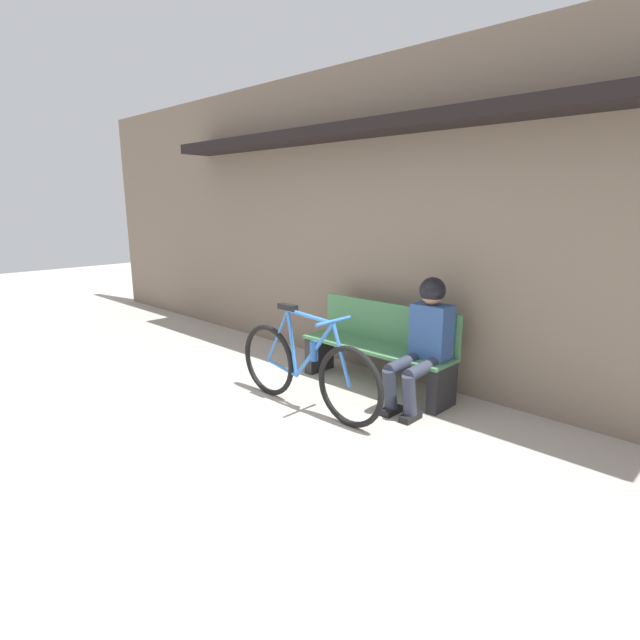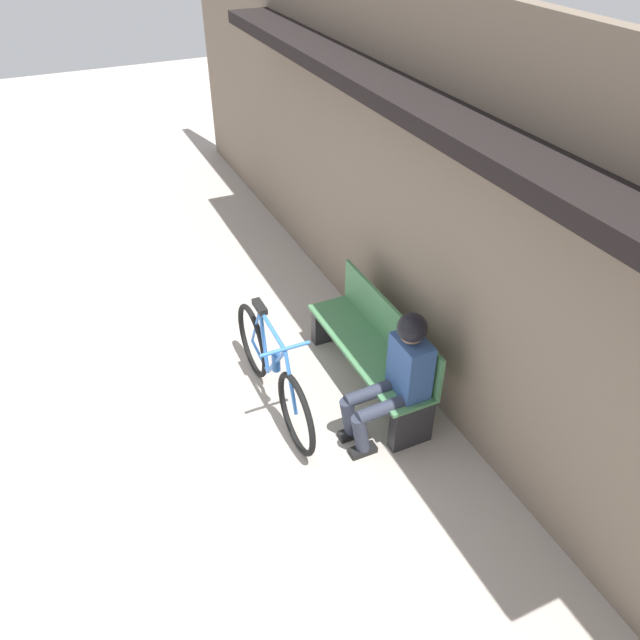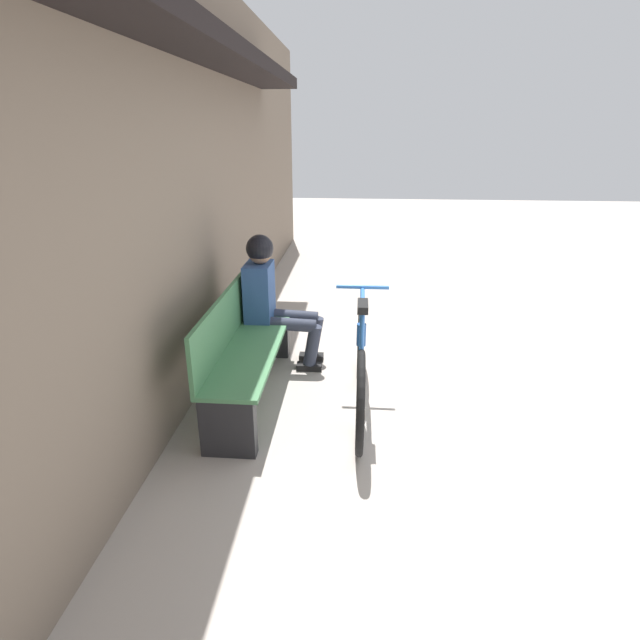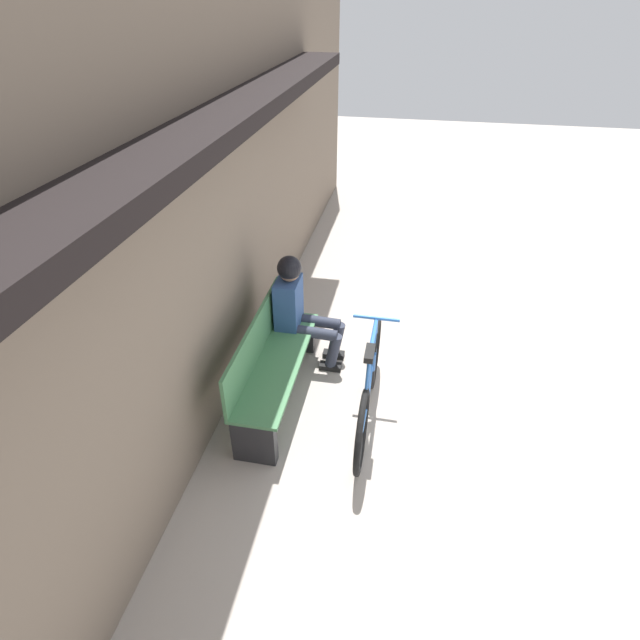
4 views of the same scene
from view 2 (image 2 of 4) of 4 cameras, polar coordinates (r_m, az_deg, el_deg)
ground_plane at (r=5.31m, az=-19.22°, el=-12.31°), size 24.00×24.00×0.00m
storefront_wall at (r=5.00m, az=9.76°, el=10.34°), size 12.00×0.56×3.20m
park_bench_near at (r=5.45m, az=4.87°, el=-2.79°), size 1.61×0.42×0.83m
bicycle at (r=5.25m, az=-4.36°, el=-4.75°), size 1.70×0.40×0.92m
person_seated at (r=4.83m, az=7.15°, el=-4.65°), size 0.34×0.66×1.17m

